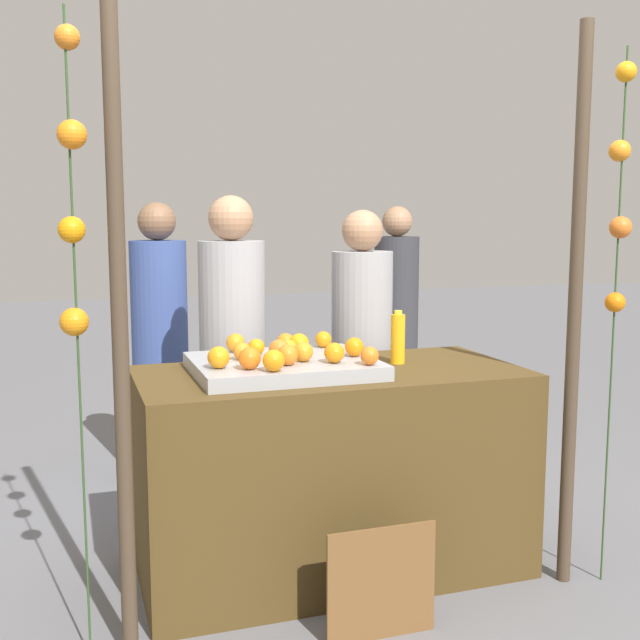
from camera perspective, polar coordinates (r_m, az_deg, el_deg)
ground_plane at (r=3.61m, az=0.79°, el=-17.67°), size 24.00×24.00×0.00m
stall_counter at (r=3.45m, az=0.80°, el=-10.99°), size 1.65×0.79×0.89m
orange_tray at (r=3.27m, az=-2.73°, el=-3.41°), size 0.75×0.62×0.06m
orange_0 at (r=3.40m, az=-1.56°, el=-1.73°), size 0.09×0.09×0.09m
orange_1 at (r=3.17m, az=1.06°, el=-2.43°), size 0.08×0.08×0.08m
orange_2 at (r=3.25m, az=-5.77°, el=-2.30°), size 0.07×0.07×0.07m
orange_3 at (r=3.13m, az=3.67°, el=-2.65°), size 0.08×0.08×0.08m
orange_4 at (r=3.45m, az=-2.53°, el=-1.65°), size 0.08×0.08×0.08m
orange_5 at (r=3.12m, az=-2.41°, el=-2.58°), size 0.09×0.09×0.09m
orange_6 at (r=3.00m, az=-3.44°, el=-3.00°), size 0.09×0.09×0.09m
orange_7 at (r=3.24m, az=-3.00°, el=-2.20°), size 0.09×0.09×0.09m
orange_8 at (r=3.31m, az=-2.34°, el=-2.09°), size 0.08×0.08×0.08m
orange_9 at (r=3.08m, az=-7.48°, el=-2.75°), size 0.09×0.09×0.09m
orange_10 at (r=3.44m, az=-6.23°, el=-1.68°), size 0.08×0.08×0.08m
orange_11 at (r=3.32m, az=2.54°, el=-2.00°), size 0.08×0.08×0.08m
orange_12 at (r=3.05m, az=-5.21°, el=-2.83°), size 0.09×0.09×0.09m
orange_13 at (r=3.20m, az=-1.23°, el=-2.37°), size 0.08×0.08×0.08m
orange_14 at (r=3.36m, az=-4.71°, el=-2.00°), size 0.07×0.07×0.07m
orange_15 at (r=3.55m, az=0.25°, el=-1.44°), size 0.07×0.07×0.07m
juice_bottle at (r=3.49m, az=5.75°, el=-1.35°), size 0.06×0.06×0.24m
chalkboard_sign at (r=3.00m, az=4.49°, el=-18.80°), size 0.42×0.03×0.44m
vendor_left at (r=3.93m, az=-6.42°, el=-3.83°), size 0.33×0.33×1.65m
vendor_right at (r=4.08m, az=3.07°, el=-3.81°), size 0.32×0.32×1.58m
crowd_person_0 at (r=5.71m, az=5.60°, el=-0.38°), size 0.32×0.32×1.62m
crowd_person_1 at (r=4.63m, az=-11.67°, el=-2.31°), size 0.33×0.33×1.63m
canopy_post_left at (r=2.68m, az=-14.52°, el=-0.96°), size 0.06×0.06×2.31m
canopy_post_right at (r=3.33m, az=18.23°, el=0.53°), size 0.06×0.06×2.31m
garland_strand_left at (r=2.67m, az=-17.79°, el=8.18°), size 0.11×0.11×2.21m
garland_strand_right at (r=3.36m, az=21.21°, el=8.34°), size 0.10×0.10×2.21m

